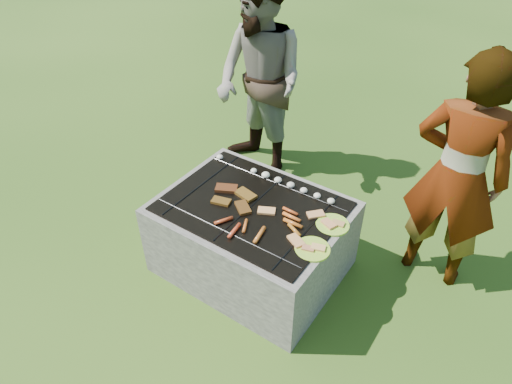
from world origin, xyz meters
TOP-DOWN VIEW (x-y plane):
  - lawn at (0.00, 0.00)m, footprint 60.00×60.00m
  - fire_pit at (0.00, 0.00)m, footprint 1.30×1.00m
  - mushrooms at (0.03, 0.34)m, footprint 1.05×0.06m
  - pork_slabs at (-0.15, -0.00)m, footprint 0.41×0.27m
  - sausages at (0.20, -0.13)m, footprint 0.55×0.47m
  - bread_on_grate at (0.32, 0.00)m, footprint 0.46×0.43m
  - plate_far at (0.56, 0.14)m, footprint 0.26×0.26m
  - plate_near at (0.56, -0.14)m, footprint 0.29×0.29m
  - cook at (1.14, 0.75)m, footprint 0.66×0.45m
  - bystander at (-0.71, 1.14)m, footprint 1.09×0.96m

SIDE VIEW (x-z plane):
  - lawn at x=0.00m, z-range 0.00..0.00m
  - fire_pit at x=0.00m, z-range -0.03..0.59m
  - plate_near at x=0.56m, z-range 0.59..0.62m
  - plate_far at x=0.56m, z-range 0.59..0.63m
  - bread_on_grate at x=0.32m, z-range 0.61..0.63m
  - pork_slabs at x=-0.15m, z-range 0.61..0.63m
  - sausages at x=0.20m, z-range 0.61..0.64m
  - mushrooms at x=0.03m, z-range 0.61..0.65m
  - cook at x=1.14m, z-range 0.00..1.77m
  - bystander at x=-0.71m, z-range 0.00..1.87m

